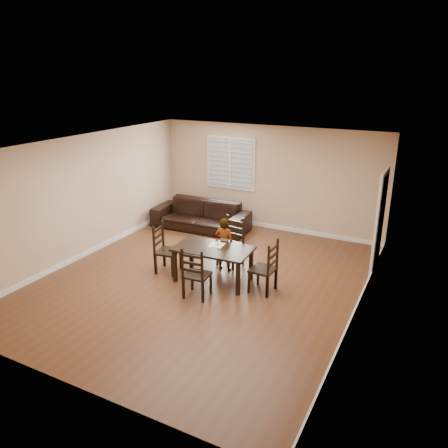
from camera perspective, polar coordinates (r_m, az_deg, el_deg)
The scene contains 11 objects.
ground at distance 8.86m, azimuth -2.78°, elevation -7.31°, with size 7.00×7.00×0.00m, color #55321D.
room at distance 8.34m, azimuth -2.16°, elevation 4.28°, with size 6.04×7.04×2.72m.
dining_table at distance 8.58m, azimuth -1.44°, elevation -3.69°, with size 1.55×0.93×0.71m.
chair_near at distance 9.44m, azimuth 1.25°, elevation -2.40°, with size 0.53×0.50×1.04m.
chair_far at distance 7.99m, azimuth -3.92°, elevation -6.85°, with size 0.49×0.46×1.00m.
chair_left at distance 9.15m, azimuth -8.07°, elevation -3.33°, with size 0.50×0.53×1.05m.
chair_right at distance 8.24m, azimuth 5.89°, elevation -5.95°, with size 0.45×0.48×1.04m.
child at distance 9.05m, azimuth 0.06°, elevation -2.67°, with size 0.42×0.28×1.16m, color gray.
napkin at distance 8.69m, azimuth -0.96°, elevation -2.73°, with size 0.28×0.28×0.00m, color beige.
donut at distance 8.67m, azimuth -0.85°, elevation -2.63°, with size 0.09×0.09×0.03m.
sofa at distance 11.54m, azimuth -3.06°, elevation 1.15°, with size 2.55×1.00×0.75m, color black.
Camera 1 is at (3.99, -6.84, 3.99)m, focal length 35.00 mm.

